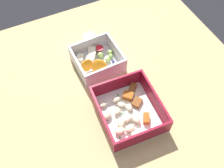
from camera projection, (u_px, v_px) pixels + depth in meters
table_surface at (119, 91)px, 80.41cm from camera, size 80.00×80.00×2.00cm
pasta_container at (128, 111)px, 73.20cm from camera, size 19.18×17.32×5.93cm
fruit_bowl at (97, 61)px, 83.14cm from camera, size 13.80×14.11×5.92cm
paper_cup_liner at (90, 38)px, 90.37cm from camera, size 4.39×4.39×1.71cm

